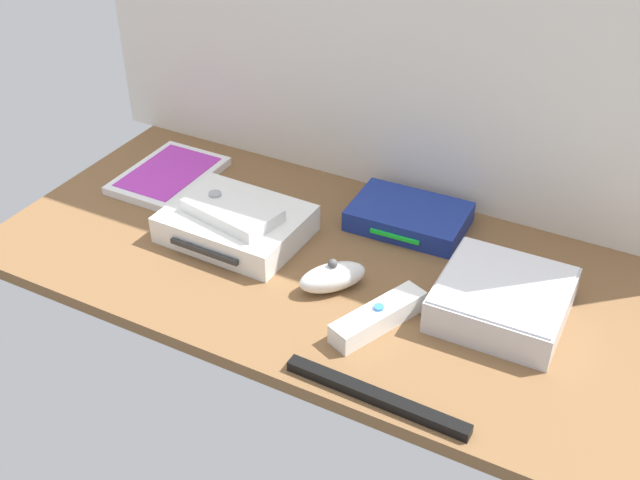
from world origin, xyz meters
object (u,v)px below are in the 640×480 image
network_router (409,217)px  game_console (235,225)px  game_case (169,175)px  remote_classic_pad (233,210)px  mini_computer (502,299)px  sensor_bar (376,396)px  remote_nunchuk (333,277)px  remote_wand (378,317)px

network_router → game_console: bearing=-147.8°
network_router → game_case: bearing=-173.8°
network_router → remote_classic_pad: 27.88cm
game_console → mini_computer: bearing=3.1°
sensor_bar → game_console: bearing=149.1°
network_router → sensor_bar: size_ratio=0.77×
network_router → remote_classic_pad: remote_classic_pad is taller
mini_computer → remote_nunchuk: 23.62cm
game_console → remote_wand: 29.75cm
game_console → remote_wand: size_ratio=1.42×
remote_nunchuk → remote_classic_pad: remote_classic_pad is taller
remote_wand → game_console: bearing=-174.8°
sensor_bar → remote_nunchuk: bearing=132.2°
remote_classic_pad → sensor_bar: 39.59cm
remote_wand → remote_classic_pad: remote_classic_pad is taller
remote_nunchuk → remote_classic_pad: bearing=-150.9°
remote_wand → remote_nunchuk: 10.06cm
remote_nunchuk → game_case: bearing=-159.3°
game_case → remote_classic_pad: bearing=-26.4°
game_case → mini_computer: bearing=-7.2°
mini_computer → remote_classic_pad: (-41.88, -2.18, 2.77)cm
game_case → remote_nunchuk: 41.62cm
game_case → network_router: bearing=8.4°
game_console → network_router: 27.43cm
remote_nunchuk → sensor_bar: (14.57, -16.80, -1.34)cm
remote_wand → remote_classic_pad: 29.45cm
game_console → network_router: bearing=35.7°
game_console → remote_classic_pad: remote_classic_pad is taller
remote_wand → remote_nunchuk: remote_nunchuk is taller
remote_classic_pad → sensor_bar: remote_classic_pad is taller
game_console → network_router: (22.63, 15.49, -0.50)cm
mini_computer → remote_nunchuk: mini_computer is taller
game_case → network_router: size_ratio=1.03×
game_console → mini_computer: mini_computer is taller
game_console → remote_nunchuk: (19.33, -4.47, -0.16)cm
game_console → remote_nunchuk: 19.84cm
game_console → remote_nunchuk: size_ratio=2.03×
game_console → remote_nunchuk: remote_nunchuk is taller
network_router → remote_classic_pad: bearing=-146.0°
remote_wand → sensor_bar: size_ratio=0.63×
network_router → remote_nunchuk: bearing=-101.6°
network_router → remote_wand: size_ratio=1.22×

